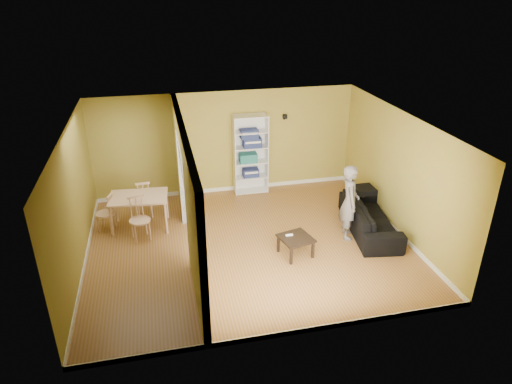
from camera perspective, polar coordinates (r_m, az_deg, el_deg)
room_shell at (r=8.94m, az=-0.97°, el=0.51°), size 6.50×6.50×6.50m
partition at (r=8.80m, az=-8.64°, el=-0.22°), size 0.22×5.50×2.60m
wall_speaker at (r=11.53m, az=3.63°, el=9.39°), size 0.10×0.10×0.10m
sofa at (r=10.18m, az=14.12°, el=-2.59°), size 2.32×1.27×0.84m
person at (r=9.61m, az=11.68°, el=-0.48°), size 0.80×0.69×1.91m
bookshelf at (r=11.52m, az=-0.74°, el=4.78°), size 0.85×0.37×2.03m
paper_box_navy_a at (r=11.65m, az=-0.68°, el=2.46°), size 0.40×0.26×0.20m
paper_box_teal at (r=11.48m, az=-1.00°, el=4.31°), size 0.44×0.29×0.23m
paper_box_navy_b at (r=11.37m, az=-0.51°, el=6.24°), size 0.45×0.30×0.23m
paper_box_navy_c at (r=11.28m, az=-0.88°, el=7.25°), size 0.43×0.28×0.22m
coffee_table at (r=9.09m, az=4.99°, el=-5.99°), size 0.60×0.60×0.40m
game_controller at (r=9.10m, az=4.17°, el=-5.38°), size 0.14×0.04×0.03m
dining_table at (r=10.19m, az=-14.45°, el=-0.91°), size 1.23×0.82×0.77m
chair_left at (r=10.38m, az=-18.33°, el=-2.44°), size 0.50×0.50×0.88m
chair_near at (r=9.81m, az=-14.34°, el=-3.31°), size 0.54×0.54×0.96m
chair_far at (r=10.77m, az=-13.85°, el=-0.71°), size 0.45×0.45×0.91m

